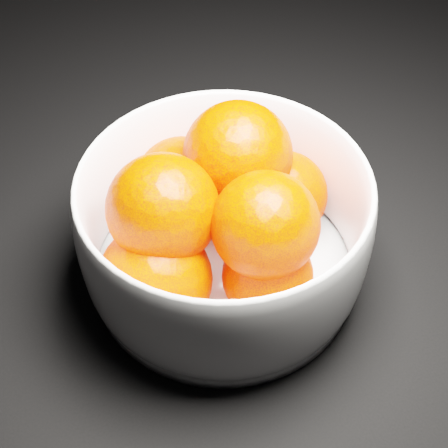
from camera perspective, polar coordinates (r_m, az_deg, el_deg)
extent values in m
cylinder|color=white|center=(0.58, 0.00, -4.09)|extent=(0.24, 0.24, 0.01)
sphere|color=#FF2900|center=(0.58, 5.39, 2.67)|extent=(0.08, 0.08, 0.08)
sphere|color=#FF2900|center=(0.58, -3.82, 3.63)|extent=(0.09, 0.09, 0.09)
sphere|color=#FF2900|center=(0.51, -6.29, -5.03)|extent=(0.09, 0.09, 0.09)
sphere|color=#FF2900|center=(0.51, 4.00, -4.72)|extent=(0.07, 0.07, 0.07)
sphere|color=#FF2900|center=(0.54, 1.26, 6.27)|extent=(0.09, 0.09, 0.09)
sphere|color=#FF2900|center=(0.49, -5.60, 1.34)|extent=(0.09, 0.09, 0.09)
sphere|color=#FF2900|center=(0.48, 3.79, -0.09)|extent=(0.09, 0.09, 0.09)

